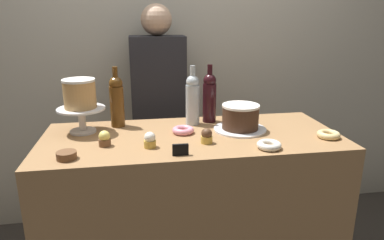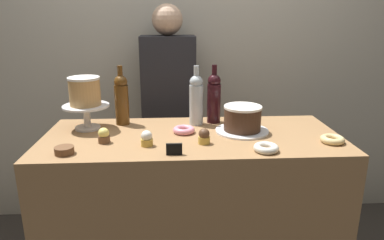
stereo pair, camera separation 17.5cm
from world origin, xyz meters
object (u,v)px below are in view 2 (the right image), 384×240
at_px(chocolate_round_cake, 243,118).
at_px(wine_bottle_amber, 122,99).
at_px(barista_figure, 169,118).
at_px(cookie_stack, 64,150).
at_px(cupcake_vanilla, 147,139).
at_px(donut_sugar, 266,148).
at_px(white_layer_cake, 85,91).
at_px(wine_bottle_clear, 196,99).
at_px(wine_bottle_dark_red, 214,97).
at_px(cake_stand_pedestal, 87,113).
at_px(price_sign_chalkboard, 174,149).
at_px(cupcake_lemon, 104,136).
at_px(donut_pink, 184,130).
at_px(donut_glazed, 332,139).
at_px(cupcake_chocolate, 204,137).

bearing_deg(chocolate_round_cake, wine_bottle_amber, 164.70).
bearing_deg(barista_figure, wine_bottle_amber, -119.09).
distance_m(wine_bottle_amber, cookie_stack, 0.49).
relative_size(cupcake_vanilla, donut_sugar, 0.66).
bearing_deg(barista_figure, white_layer_cake, -128.87).
distance_m(white_layer_cake, cupcake_vanilla, 0.46).
relative_size(wine_bottle_clear, wine_bottle_dark_red, 1.00).
xyz_separation_m(cake_stand_pedestal, white_layer_cake, (0.00, 0.00, 0.12)).
distance_m(cake_stand_pedestal, white_layer_cake, 0.12).
bearing_deg(price_sign_chalkboard, cupcake_vanilla, 136.94).
distance_m(price_sign_chalkboard, barista_figure, 0.94).
distance_m(cake_stand_pedestal, wine_bottle_dark_red, 0.69).
height_order(cake_stand_pedestal, donut_sugar, cake_stand_pedestal).
distance_m(cupcake_lemon, barista_figure, 0.83).
distance_m(cupcake_lemon, cupcake_vanilla, 0.21).
height_order(chocolate_round_cake, donut_pink, chocolate_round_cake).
xyz_separation_m(wine_bottle_amber, wine_bottle_dark_red, (0.51, 0.01, 0.00)).
distance_m(cake_stand_pedestal, chocolate_round_cake, 0.82).
distance_m(wine_bottle_amber, donut_glazed, 1.10).
height_order(donut_glazed, cookie_stack, same).
relative_size(chocolate_round_cake, donut_sugar, 1.73).
bearing_deg(donut_glazed, barista_figure, 133.72).
xyz_separation_m(cake_stand_pedestal, chocolate_round_cake, (0.81, -0.10, -0.02)).
distance_m(cupcake_lemon, cookie_stack, 0.20).
xyz_separation_m(wine_bottle_dark_red, donut_glazed, (0.53, -0.37, -0.13)).
distance_m(white_layer_cake, wine_bottle_clear, 0.59).
relative_size(cake_stand_pedestal, chocolate_round_cake, 1.24).
height_order(cake_stand_pedestal, donut_glazed, cake_stand_pedestal).
relative_size(wine_bottle_dark_red, price_sign_chalkboard, 4.65).
height_order(donut_sugar, price_sign_chalkboard, price_sign_chalkboard).
distance_m(donut_sugar, cookie_stack, 0.89).
bearing_deg(white_layer_cake, wine_bottle_clear, 4.97).
bearing_deg(cake_stand_pedestal, chocolate_round_cake, -6.81).
height_order(donut_pink, donut_sugar, same).
xyz_separation_m(wine_bottle_dark_red, cupcake_lemon, (-0.56, -0.30, -0.11)).
xyz_separation_m(chocolate_round_cake, donut_pink, (-0.30, -0.00, -0.06)).
bearing_deg(white_layer_cake, wine_bottle_amber, 23.68).
distance_m(wine_bottle_amber, barista_figure, 0.58).
bearing_deg(white_layer_cake, cupcake_chocolate, -23.46).
xyz_separation_m(donut_sugar, cookie_stack, (-0.89, 0.02, 0.00)).
xyz_separation_m(wine_bottle_clear, wine_bottle_dark_red, (0.10, 0.03, 0.00)).
height_order(cupcake_vanilla, barista_figure, barista_figure).
relative_size(cupcake_lemon, barista_figure, 0.05).
bearing_deg(wine_bottle_clear, price_sign_chalkboard, -105.91).
relative_size(wine_bottle_amber, price_sign_chalkboard, 4.65).
height_order(cupcake_vanilla, donut_sugar, cupcake_vanilla).
xyz_separation_m(cupcake_lemon, barista_figure, (0.30, 0.75, -0.14)).
height_order(wine_bottle_dark_red, cupcake_chocolate, wine_bottle_dark_red).
bearing_deg(donut_pink, donut_glazed, -14.81).
xyz_separation_m(cake_stand_pedestal, wine_bottle_clear, (0.58, 0.05, 0.05)).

